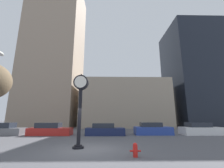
% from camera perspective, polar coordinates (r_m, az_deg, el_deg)
% --- Properties ---
extents(ground_plane, '(200.00, 200.00, 0.00)m').
position_cam_1_polar(ground_plane, '(10.09, -10.10, -23.37)').
color(ground_plane, '#515156').
extents(building_tall_tower, '(11.46, 12.00, 34.62)m').
position_cam_1_polar(building_tall_tower, '(39.34, -20.58, 11.15)').
color(building_tall_tower, gray).
rests_on(building_tall_tower, ground_plane).
extents(building_storefront_row, '(17.99, 12.00, 9.64)m').
position_cam_1_polar(building_storefront_row, '(34.10, 4.41, -7.83)').
color(building_storefront_row, gray).
rests_on(building_storefront_row, ground_plane).
extents(building_glass_modern, '(12.38, 12.00, 23.55)m').
position_cam_1_polar(building_glass_modern, '(40.88, 29.40, 2.89)').
color(building_glass_modern, black).
rests_on(building_glass_modern, ground_plane).
extents(street_clock, '(0.99, 0.72, 4.90)m').
position_cam_1_polar(street_clock, '(10.43, -11.95, -5.27)').
color(street_clock, black).
rests_on(street_clock, ground_plane).
extents(car_grey, '(4.44, 1.86, 1.37)m').
position_cam_1_polar(car_grey, '(21.53, -36.11, -13.92)').
color(car_grey, slate).
rests_on(car_grey, ground_plane).
extents(car_red, '(4.75, 1.84, 1.36)m').
position_cam_1_polar(car_red, '(18.96, -22.54, -15.84)').
color(car_red, red).
rests_on(car_red, ground_plane).
extents(car_navy, '(4.32, 1.85, 1.30)m').
position_cam_1_polar(car_navy, '(17.61, -2.71, -17.12)').
color(car_navy, '#19234C').
rests_on(car_navy, ground_plane).
extents(car_blue, '(4.22, 1.93, 1.38)m').
position_cam_1_polar(car_blue, '(18.77, 15.13, -16.33)').
color(car_blue, '#28429E').
rests_on(car_blue, ground_plane).
extents(car_white, '(4.37, 2.02, 1.39)m').
position_cam_1_polar(car_white, '(20.64, 30.44, -14.70)').
color(car_white, silver).
rests_on(car_white, ground_plane).
extents(fire_hydrant_near, '(0.54, 0.24, 0.67)m').
position_cam_1_polar(fire_hydrant_near, '(8.20, 8.86, -23.52)').
color(fire_hydrant_near, red).
rests_on(fire_hydrant_near, ground_plane).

